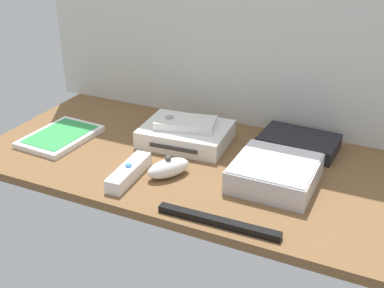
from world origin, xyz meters
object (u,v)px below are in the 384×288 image
mini_computer (275,173)px  sensor_bar (218,222)px  network_router (299,143)px  remote_nunchuk (168,168)px  game_case (60,136)px  game_console (186,134)px  remote_wand (129,172)px  remote_classic_pad (186,123)px

mini_computer → sensor_bar: mini_computer is taller
mini_computer → network_router: 18.26cm
remote_nunchuk → game_case: bearing=-155.0°
game_case → remote_nunchuk: bearing=-4.9°
network_router → sensor_bar: (-5.85, -36.85, -1.00)cm
game_console → game_case: 31.77cm
remote_wand → sensor_bar: (23.89, -7.51, -0.81)cm
remote_nunchuk → sensor_bar: remote_nunchuk is taller
mini_computer → sensor_bar: bearing=-105.6°
remote_classic_pad → sensor_bar: bearing=-67.1°
mini_computer → remote_classic_pad: size_ratio=1.08×
game_case → remote_classic_pad: (29.50, 11.50, 4.65)cm
remote_nunchuk → sensor_bar: 20.51cm
remote_classic_pad → remote_nunchuk: bearing=-90.0°
game_case → network_router: bearing=23.2°
sensor_bar → remote_classic_pad: bearing=124.4°
remote_nunchuk → remote_classic_pad: size_ratio=0.68×
remote_wand → sensor_bar: 25.05cm
game_console → remote_wand: (-3.52, -21.08, -0.69)cm
remote_wand → game_console: bearing=77.1°
sensor_bar → network_router: bearing=79.7°
remote_wand → sensor_bar: remote_wand is taller
game_console → remote_classic_pad: bearing=-83.2°
game_console → remote_wand: 21.38cm
game_console → network_router: (26.22, 8.26, -0.50)cm
remote_classic_pad → network_router: bearing=5.5°
remote_nunchuk → remote_classic_pad: remote_classic_pad is taller
mini_computer → remote_classic_pad: (-25.49, 9.58, 2.77)cm
game_console → remote_nunchuk: size_ratio=2.06×
network_router → remote_nunchuk: remote_nunchuk is taller
game_console → sensor_bar: game_console is taller
network_router → remote_wand: bearing=-132.6°
remote_wand → mini_computer: bearing=17.5°
sensor_bar → remote_wand: bearing=161.2°
mini_computer → remote_nunchuk: mini_computer is taller
game_console → game_case: game_console is taller
remote_nunchuk → mini_computer: bearing=50.2°
game_case → sensor_bar: bearing=-15.3°
remote_nunchuk → sensor_bar: bearing=-2.6°
mini_computer → game_case: 55.06cm
game_case → remote_nunchuk: (33.19, -4.74, 1.28)cm
game_console → remote_wand: bearing=-103.8°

